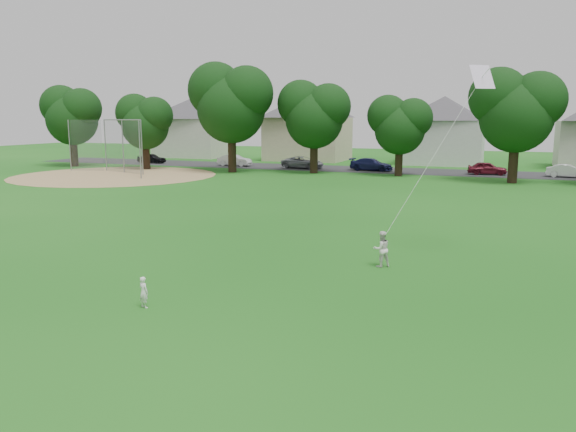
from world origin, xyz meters
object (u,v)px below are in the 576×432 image
at_px(kite, 433,158).
at_px(toddler, 144,292).
at_px(older_boy, 381,249).
at_px(baseball_backstop, 118,147).

bearing_deg(kite, toddler, -129.60).
xyz_separation_m(older_boy, baseball_backstop, (-30.02, 24.33, 1.84)).
bearing_deg(baseball_backstop, toddler, -51.28).
bearing_deg(toddler, older_boy, -109.68).
xyz_separation_m(older_boy, kite, (1.45, 1.38, 3.13)).
relative_size(toddler, baseball_backstop, 0.08).
bearing_deg(toddler, baseball_backstop, -32.93).
bearing_deg(kite, older_boy, -136.23).
bearing_deg(kite, baseball_backstop, 143.90).
bearing_deg(older_boy, kite, -175.07).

